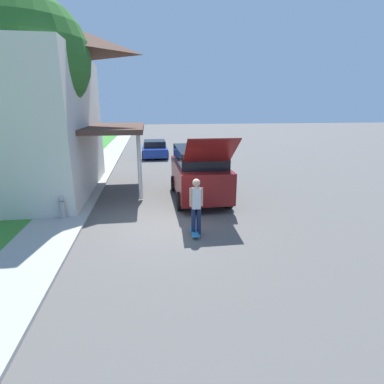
# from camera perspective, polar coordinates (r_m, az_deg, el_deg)

# --- Properties ---
(ground_plane) EXTENTS (120.00, 120.00, 0.00)m
(ground_plane) POSITION_cam_1_polar(r_m,az_deg,el_deg) (10.14, -5.00, -6.17)
(ground_plane) COLOR #54514F
(sidewalk) EXTENTS (1.80, 80.00, 0.10)m
(sidewalk) POSITION_cam_1_polar(r_m,az_deg,el_deg) (16.14, -19.21, 1.58)
(sidewalk) COLOR #9E9E99
(sidewalk) RESTS_ON ground_plane
(lawn_tree_near) EXTENTS (4.56, 4.56, 7.78)m
(lawn_tree_near) POSITION_cam_1_polar(r_m,az_deg,el_deg) (13.67, -28.84, 21.49)
(lawn_tree_near) COLOR brown
(lawn_tree_near) RESTS_ON lawn
(suv_parked) EXTENTS (2.13, 5.16, 2.86)m
(suv_parked) POSITION_cam_1_polar(r_m,az_deg,el_deg) (12.61, 1.32, 3.85)
(suv_parked) COLOR maroon
(suv_parked) RESTS_ON ground_plane
(car_down_street) EXTENTS (1.98, 4.15, 1.27)m
(car_down_street) POSITION_cam_1_polar(r_m,az_deg,el_deg) (23.97, -7.11, 8.17)
(car_down_street) COLOR navy
(car_down_street) RESTS_ON ground_plane
(skateboarder) EXTENTS (0.41, 0.23, 1.76)m
(skateboarder) POSITION_cam_1_polar(r_m,az_deg,el_deg) (9.02, 0.81, -2.26)
(skateboarder) COLOR #192347
(skateboarder) RESTS_ON ground_plane
(skateboard) EXTENTS (0.23, 0.83, 0.10)m
(skateboard) POSITION_cam_1_polar(r_m,az_deg,el_deg) (9.30, 0.44, -7.64)
(skateboard) COLOR #236B99
(skateboard) RESTS_ON ground_plane
(fire_hydrant) EXTENTS (0.20, 0.20, 0.78)m
(fire_hydrant) POSITION_cam_1_polar(r_m,az_deg,el_deg) (11.18, -23.50, -2.76)
(fire_hydrant) COLOR #99999E
(fire_hydrant) RESTS_ON sidewalk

